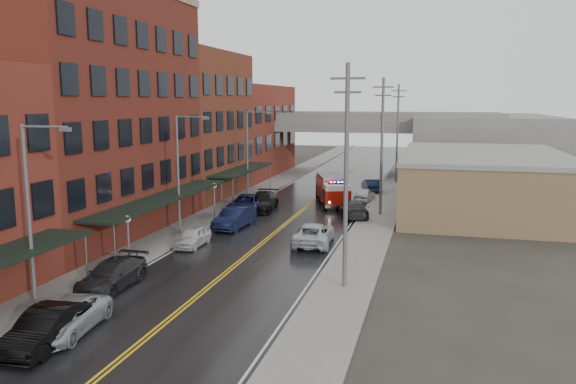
# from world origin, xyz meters

# --- Properties ---
(road) EXTENTS (11.00, 160.00, 0.02)m
(road) POSITION_xyz_m (0.00, 30.00, 0.01)
(road) COLOR black
(road) RESTS_ON ground
(sidewalk_left) EXTENTS (3.00, 160.00, 0.15)m
(sidewalk_left) POSITION_xyz_m (-7.30, 30.00, 0.07)
(sidewalk_left) COLOR slate
(sidewalk_left) RESTS_ON ground
(sidewalk_right) EXTENTS (3.00, 160.00, 0.15)m
(sidewalk_right) POSITION_xyz_m (7.30, 30.00, 0.07)
(sidewalk_right) COLOR slate
(sidewalk_right) RESTS_ON ground
(curb_left) EXTENTS (0.30, 160.00, 0.15)m
(curb_left) POSITION_xyz_m (-5.65, 30.00, 0.07)
(curb_left) COLOR gray
(curb_left) RESTS_ON ground
(curb_right) EXTENTS (0.30, 160.00, 0.15)m
(curb_right) POSITION_xyz_m (5.65, 30.00, 0.07)
(curb_right) COLOR gray
(curb_right) RESTS_ON ground
(brick_building_b) EXTENTS (9.00, 20.00, 18.00)m
(brick_building_b) POSITION_xyz_m (-13.30, 23.00, 9.00)
(brick_building_b) COLOR #5C1B18
(brick_building_b) RESTS_ON ground
(brick_building_c) EXTENTS (9.00, 15.00, 15.00)m
(brick_building_c) POSITION_xyz_m (-13.30, 40.50, 7.50)
(brick_building_c) COLOR #602D1C
(brick_building_c) RESTS_ON ground
(brick_building_far) EXTENTS (9.00, 20.00, 12.00)m
(brick_building_far) POSITION_xyz_m (-13.30, 58.00, 6.00)
(brick_building_far) COLOR maroon
(brick_building_far) RESTS_ON ground
(tan_building) EXTENTS (14.00, 22.00, 5.00)m
(tan_building) POSITION_xyz_m (16.00, 40.00, 2.50)
(tan_building) COLOR #8F724D
(tan_building) RESTS_ON ground
(right_far_block) EXTENTS (18.00, 30.00, 8.00)m
(right_far_block) POSITION_xyz_m (18.00, 70.00, 4.00)
(right_far_block) COLOR slate
(right_far_block) RESTS_ON ground
(awning_1) EXTENTS (2.60, 18.00, 3.09)m
(awning_1) POSITION_xyz_m (-7.49, 23.00, 2.99)
(awning_1) COLOR black
(awning_1) RESTS_ON ground
(awning_2) EXTENTS (2.60, 13.00, 3.09)m
(awning_2) POSITION_xyz_m (-7.49, 40.50, 2.99)
(awning_2) COLOR black
(awning_2) RESTS_ON ground
(globe_lamp_1) EXTENTS (0.44, 0.44, 3.12)m
(globe_lamp_1) POSITION_xyz_m (-6.40, 16.00, 2.31)
(globe_lamp_1) COLOR #59595B
(globe_lamp_1) RESTS_ON ground
(globe_lamp_2) EXTENTS (0.44, 0.44, 3.12)m
(globe_lamp_2) POSITION_xyz_m (-6.40, 30.00, 2.31)
(globe_lamp_2) COLOR #59595B
(globe_lamp_2) RESTS_ON ground
(street_lamp_0) EXTENTS (2.64, 0.22, 9.00)m
(street_lamp_0) POSITION_xyz_m (-6.55, 8.00, 5.19)
(street_lamp_0) COLOR #59595B
(street_lamp_0) RESTS_ON ground
(street_lamp_1) EXTENTS (2.64, 0.22, 9.00)m
(street_lamp_1) POSITION_xyz_m (-6.55, 24.00, 5.19)
(street_lamp_1) COLOR #59595B
(street_lamp_1) RESTS_ON ground
(street_lamp_2) EXTENTS (2.64, 0.22, 9.00)m
(street_lamp_2) POSITION_xyz_m (-6.55, 40.00, 5.19)
(street_lamp_2) COLOR #59595B
(street_lamp_2) RESTS_ON ground
(utility_pole_0) EXTENTS (1.80, 0.24, 12.00)m
(utility_pole_0) POSITION_xyz_m (7.20, 15.00, 6.31)
(utility_pole_0) COLOR #59595B
(utility_pole_0) RESTS_ON ground
(utility_pole_1) EXTENTS (1.80, 0.24, 12.00)m
(utility_pole_1) POSITION_xyz_m (7.20, 35.00, 6.31)
(utility_pole_1) COLOR #59595B
(utility_pole_1) RESTS_ON ground
(utility_pole_2) EXTENTS (1.80, 0.24, 12.00)m
(utility_pole_2) POSITION_xyz_m (7.20, 55.00, 6.31)
(utility_pole_2) COLOR #59595B
(utility_pole_2) RESTS_ON ground
(overpass) EXTENTS (40.00, 10.00, 7.50)m
(overpass) POSITION_xyz_m (0.00, 62.00, 5.99)
(overpass) COLOR slate
(overpass) RESTS_ON ground
(fire_truck) EXTENTS (4.84, 7.95, 2.77)m
(fire_truck) POSITION_xyz_m (2.13, 39.37, 1.50)
(fire_truck) COLOR #961006
(fire_truck) RESTS_ON ground
(parked_car_left_1) EXTENTS (2.10, 4.95, 1.59)m
(parked_car_left_1) POSITION_xyz_m (-3.61, 4.70, 0.79)
(parked_car_left_1) COLOR black
(parked_car_left_1) RESTS_ON ground
(parked_car_left_2) EXTENTS (2.83, 5.22, 1.39)m
(parked_car_left_2) POSITION_xyz_m (-3.69, 6.08, 0.69)
(parked_car_left_2) COLOR #999DA0
(parked_car_left_2) RESTS_ON ground
(parked_car_left_3) EXTENTS (2.23, 5.25, 1.51)m
(parked_car_left_3) POSITION_xyz_m (-5.00, 11.86, 0.76)
(parked_car_left_3) COLOR black
(parked_car_left_3) RESTS_ON ground
(parked_car_left_4) EXTENTS (1.62, 3.93, 1.33)m
(parked_car_left_4) POSITION_xyz_m (-4.48, 21.20, 0.67)
(parked_car_left_4) COLOR silver
(parked_car_left_4) RESTS_ON ground
(parked_car_left_5) EXTENTS (2.18, 5.15, 1.65)m
(parked_car_left_5) POSITION_xyz_m (-3.60, 27.20, 0.83)
(parked_car_left_5) COLOR #0E1634
(parked_car_left_5) RESTS_ON ground
(parked_car_left_6) EXTENTS (3.21, 6.13, 1.65)m
(parked_car_left_6) POSITION_xyz_m (-4.63, 33.20, 0.82)
(parked_car_left_6) COLOR #141B4D
(parked_car_left_6) RESTS_ON ground
(parked_car_left_7) EXTENTS (2.79, 5.88, 1.66)m
(parked_car_left_7) POSITION_xyz_m (-3.60, 34.80, 0.83)
(parked_car_left_7) COLOR black
(parked_car_left_7) RESTS_ON ground
(parked_car_right_0) EXTENTS (2.96, 5.72, 1.54)m
(parked_car_right_0) POSITION_xyz_m (3.60, 23.80, 0.77)
(parked_car_right_0) COLOR #B5B9BE
(parked_car_right_0) RESTS_ON ground
(parked_car_right_1) EXTENTS (3.54, 5.59, 1.51)m
(parked_car_right_1) POSITION_xyz_m (5.00, 33.81, 0.75)
(parked_car_right_1) COLOR #252628
(parked_car_right_1) RESTS_ON ground
(parked_car_right_2) EXTENTS (1.94, 4.12, 1.36)m
(parked_car_right_2) POSITION_xyz_m (5.00, 41.80, 0.68)
(parked_car_right_2) COLOR white
(parked_car_right_2) RESTS_ON ground
(parked_car_right_3) EXTENTS (2.80, 4.78, 1.49)m
(parked_car_right_3) POSITION_xyz_m (5.00, 47.80, 0.74)
(parked_car_right_3) COLOR black
(parked_car_right_3) RESTS_ON ground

